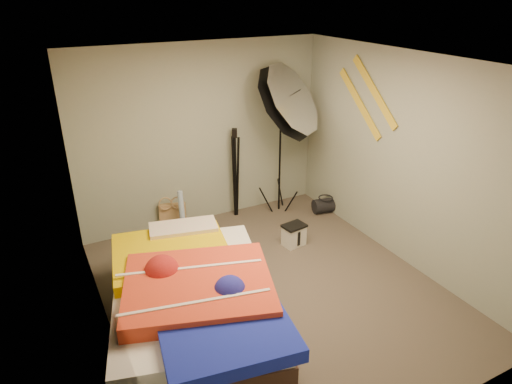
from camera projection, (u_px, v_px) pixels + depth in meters
floor at (273, 290)px, 5.15m from camera, size 4.00×4.00×0.00m
ceiling at (277, 62)px, 4.11m from camera, size 4.00×4.00×0.00m
wall_back at (202, 136)px, 6.24m from camera, size 3.50×0.00×3.50m
wall_front at (424, 298)px, 3.01m from camera, size 3.50×0.00×3.50m
wall_left at (97, 228)px, 3.89m from camera, size 0.00×4.00×4.00m
wall_right at (404, 161)px, 5.36m from camera, size 0.00×4.00×4.00m
tote_bag at (173, 216)px, 6.38m from camera, size 0.40×0.28×0.38m
wrapping_roll at (182, 214)px, 6.17m from camera, size 0.10×0.19×0.63m
camera_case at (294, 236)px, 5.98m from camera, size 0.30×0.23×0.27m
duffel_bag at (325, 205)px, 6.86m from camera, size 0.39×0.28×0.22m
wall_stripe_upper at (374, 92)px, 5.55m from camera, size 0.02×0.91×0.78m
wall_stripe_lower at (360, 104)px, 5.83m from camera, size 0.02×0.91×0.78m
bed at (193, 298)px, 4.51m from camera, size 2.02×2.59×0.64m
photo_umbrella at (284, 104)px, 6.09m from camera, size 1.15×1.31×2.34m
camera_tripod at (235, 167)px, 6.51m from camera, size 0.10×0.10×1.33m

